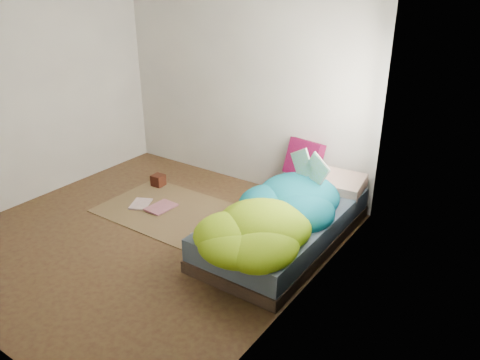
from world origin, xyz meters
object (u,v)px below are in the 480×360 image
at_px(wooden_box, 158,180).
at_px(floor_book_b, 154,204).
at_px(bed, 284,227).
at_px(open_book, 309,158).
at_px(pillow_magenta, 304,159).
at_px(floor_book_a, 132,203).

relative_size(wooden_box, floor_book_b, 0.43).
height_order(bed, floor_book_b, bed).
height_order(bed, open_book, open_book).
xyz_separation_m(pillow_magenta, open_book, (0.33, -0.54, 0.26)).
bearing_deg(wooden_box, floor_book_a, -78.32).
height_order(wooden_box, floor_book_a, wooden_box).
bearing_deg(wooden_box, open_book, 2.94).
distance_m(pillow_magenta, floor_book_a, 2.07).
bearing_deg(open_book, floor_book_b, -142.51).
bearing_deg(pillow_magenta, open_book, -49.25).
xyz_separation_m(open_book, floor_book_b, (-1.68, -0.55, -0.78)).
distance_m(bed, open_book, 0.74).
bearing_deg(floor_book_a, floor_book_b, 0.72).
distance_m(floor_book_a, floor_book_b, 0.26).
height_order(open_book, wooden_box, open_book).
bearing_deg(floor_book_b, wooden_box, 131.10).
bearing_deg(floor_book_a, open_book, -6.68).
relative_size(bed, wooden_box, 13.99).
relative_size(pillow_magenta, floor_book_b, 1.26).
distance_m(pillow_magenta, open_book, 0.69).
height_order(pillow_magenta, wooden_box, pillow_magenta).
distance_m(open_book, wooden_box, 2.16).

